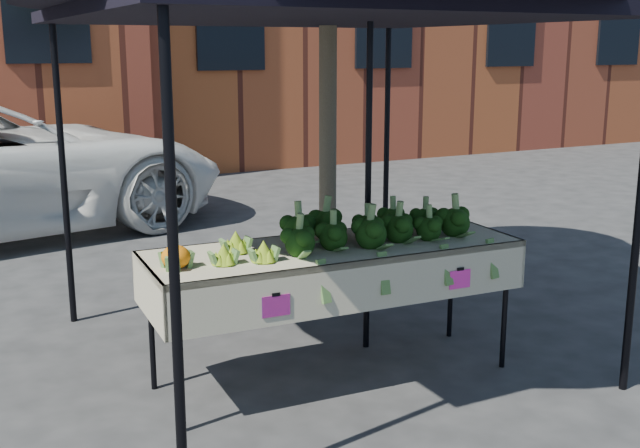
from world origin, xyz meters
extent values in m
plane|color=#28282B|center=(0.00, 0.00, 0.00)|extent=(90.00, 90.00, 0.00)
cube|color=beige|center=(0.00, 0.11, 0.45)|extent=(2.43, 0.90, 0.90)
cube|color=#F22D8C|center=(-0.55, -0.30, 0.70)|extent=(0.17, 0.01, 0.12)
cube|color=#FA2FAE|center=(0.69, -0.30, 0.70)|extent=(0.17, 0.01, 0.12)
ellipsoid|color=black|center=(0.28, 0.13, 1.02)|extent=(1.35, 0.55, 0.24)
ellipsoid|color=#8EA722|center=(-0.66, 0.09, 0.99)|extent=(0.42, 0.46, 0.19)
ellipsoid|color=orange|center=(-1.05, 0.06, 0.98)|extent=(0.19, 0.19, 0.17)
camera|label=1|loc=(-2.26, -4.13, 2.13)|focal=43.82mm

